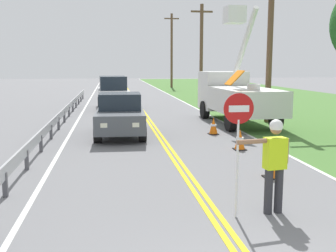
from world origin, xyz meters
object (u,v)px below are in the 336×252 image
Objects in this scene: stop_sign_paddle at (238,127)px; utility_bucket_truck at (235,94)px; traffic_cone_mid at (240,140)px; flagger_worker at (274,160)px; oncoming_suv_second at (113,92)px; traffic_cone_lead at (272,165)px; utility_pole_near at (270,40)px; traffic_cone_tail at (213,126)px; utility_pole_mid at (201,50)px; utility_pole_far at (172,49)px; oncoming_sedan_nearest at (120,115)px.

utility_bucket_truck is at bearing 72.80° from stop_sign_paddle.
traffic_cone_mid is at bearing -105.67° from utility_bucket_truck.
oncoming_suv_second is (-2.90, 18.94, 0.01)m from flagger_worker.
traffic_cone_mid is at bearing 85.44° from traffic_cone_lead.
traffic_cone_tail is at bearing -139.11° from utility_pole_near.
traffic_cone_mid is (-3.41, -6.10, -3.68)m from utility_pole_near.
utility_pole_far is (0.06, 16.67, 0.64)m from utility_pole_mid.
flagger_worker is 26.35m from utility_pole_mid.
utility_pole_far reaches higher than utility_bucket_truck.
utility_pole_mid reaches higher than oncoming_suv_second.
stop_sign_paddle reaches higher than traffic_cone_lead.
oncoming_sedan_nearest is at bearing -158.51° from utility_pole_near.
traffic_cone_tail is at bearing -68.60° from oncoming_suv_second.
flagger_worker reaches higher than traffic_cone_tail.
utility_pole_near is 10.95× the size of traffic_cone_lead.
oncoming_suv_second is at bearing 91.23° from oncoming_sedan_nearest.
stop_sign_paddle is 0.56× the size of oncoming_sedan_nearest.
traffic_cone_mid is at bearing -87.72° from traffic_cone_tail.
traffic_cone_tail is (4.00, -10.20, -0.72)m from oncoming_suv_second.
utility_pole_mid is at bearing 78.67° from stop_sign_paddle.
utility_pole_far is (5.25, 42.58, 2.95)m from stop_sign_paddle.
traffic_cone_lead is 6.43m from traffic_cone_tail.
traffic_cone_lead is 1.00× the size of traffic_cone_mid.
flagger_worker is 42.86m from utility_pole_far.
traffic_cone_lead is at bearing -91.33° from traffic_cone_tail.
oncoming_suv_second is at bearing 136.49° from utility_pole_near.
oncoming_suv_second is at bearing -107.44° from utility_pole_far.
flagger_worker is at bearing -97.16° from traffic_cone_tail.
utility_pole_near is at bearing 40.89° from traffic_cone_tail.
utility_pole_far is 34.17m from traffic_cone_tail.
flagger_worker is 13.02m from utility_pole_near.
traffic_cone_mid is (0.27, 3.39, 0.00)m from traffic_cone_lead.
traffic_cone_mid is at bearing -119.20° from utility_pole_near.
stop_sign_paddle is 0.50× the size of oncoming_suv_second.
stop_sign_paddle is at bearing -101.33° from utility_pole_mid.
stop_sign_paddle reaches higher than traffic_cone_tail.
flagger_worker is 0.39× the size of oncoming_suv_second.
oncoming_suv_second is 17.08m from traffic_cone_lead.
oncoming_sedan_nearest is at bearing 118.83° from traffic_cone_lead.
utility_pole_near is at bearing 68.59° from flagger_worker.
utility_pole_far is 12.78× the size of traffic_cone_tail.
utility_pole_mid is (4.43, 25.80, 2.98)m from flagger_worker.
utility_bucket_truck is (3.74, 12.07, -0.29)m from stop_sign_paddle.
oncoming_sedan_nearest is 10.03m from oncoming_suv_second.
traffic_cone_tail is (1.10, 8.75, -0.71)m from flagger_worker.
oncoming_suv_second reaches higher than oncoming_sedan_nearest.
traffic_cone_lead is at bearing 54.79° from stop_sign_paddle.
oncoming_sedan_nearest is 0.89× the size of oncoming_suv_second.
traffic_cone_tail is at bearing -95.75° from utility_pole_far.
utility_pole_near is at bearing 65.65° from stop_sign_paddle.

